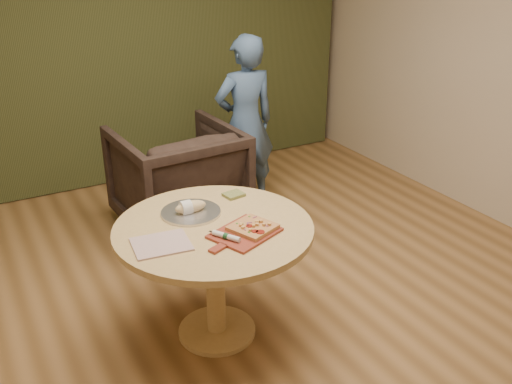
{
  "coord_description": "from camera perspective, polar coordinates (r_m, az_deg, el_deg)",
  "views": [
    {
      "loc": [
        -1.47,
        -2.45,
        2.26
      ],
      "look_at": [
        0.02,
        0.25,
        0.87
      ],
      "focal_mm": 40.0,
      "sensor_mm": 36.0,
      "label": 1
    }
  ],
  "objects": [
    {
      "name": "serving_tray",
      "position": [
        3.42,
        -6.53,
        -2.02
      ],
      "size": [
        0.36,
        0.36,
        0.02
      ],
      "color": "silver",
      "rests_on": "pedestal_table"
    },
    {
      "name": "person_standing",
      "position": [
        5.02,
        -1.1,
        6.93
      ],
      "size": [
        0.57,
        0.39,
        1.53
      ],
      "primitive_type": "imported",
      "rotation": [
        0.0,
        0.0,
        3.1
      ],
      "color": "#3D5A81",
      "rests_on": "ground"
    },
    {
      "name": "pizza_paddle",
      "position": [
        3.16,
        -1.25,
        -4.2
      ],
      "size": [
        0.47,
        0.39,
        0.01
      ],
      "rotation": [
        0.0,
        0.0,
        0.38
      ],
      "color": "maroon",
      "rests_on": "pedestal_table"
    },
    {
      "name": "green_packet",
      "position": [
        3.62,
        -2.24,
        -0.27
      ],
      "size": [
        0.13,
        0.12,
        0.02
      ],
      "primitive_type": "cube",
      "rotation": [
        0.0,
        0.0,
        0.14
      ],
      "color": "#555D2A",
      "rests_on": "pedestal_table"
    },
    {
      "name": "flatbread_pizza",
      "position": [
        3.18,
        -0.32,
        -3.54
      ],
      "size": [
        0.29,
        0.29,
        0.04
      ],
      "rotation": [
        0.0,
        0.0,
        0.38
      ],
      "color": "#BA8348",
      "rests_on": "pizza_paddle"
    },
    {
      "name": "cutlery_roll",
      "position": [
        3.09,
        -3.01,
        -4.43
      ],
      "size": [
        0.12,
        0.18,
        0.03
      ],
      "rotation": [
        0.0,
        0.0,
        0.53
      ],
      "color": "silver",
      "rests_on": "pizza_paddle"
    },
    {
      "name": "curtain",
      "position": [
        5.61,
        -13.92,
        14.78
      ],
      "size": [
        4.8,
        0.14,
        2.78
      ],
      "primitive_type": "cube",
      "color": "#2F3618",
      "rests_on": "ground"
    },
    {
      "name": "pedestal_table",
      "position": [
        3.33,
        -4.2,
        -5.52
      ],
      "size": [
        1.15,
        1.15,
        0.75
      ],
      "rotation": [
        0.0,
        0.0,
        0.15
      ],
      "color": "tan",
      "rests_on": "ground"
    },
    {
      "name": "armchair",
      "position": [
        4.73,
        -7.87,
        1.91
      ],
      "size": [
        0.98,
        0.92,
        0.96
      ],
      "primitive_type": "imported",
      "rotation": [
        0.0,
        0.0,
        3.2
      ],
      "color": "black",
      "rests_on": "ground"
    },
    {
      "name": "newspaper",
      "position": [
        3.1,
        -9.46,
        -5.17
      ],
      "size": [
        0.33,
        0.28,
        0.01
      ],
      "primitive_type": "cube",
      "rotation": [
        0.0,
        0.0,
        -0.12
      ],
      "color": "silver",
      "rests_on": "pedestal_table"
    },
    {
      "name": "bread_roll",
      "position": [
        3.4,
        -6.69,
        -1.51
      ],
      "size": [
        0.19,
        0.09,
        0.09
      ],
      "color": "#D2B980",
      "rests_on": "serving_tray"
    },
    {
      "name": "room_shell",
      "position": [
        2.98,
        1.97,
        7.47
      ],
      "size": [
        5.04,
        6.04,
        2.84
      ],
      "color": "olive",
      "rests_on": "ground"
    }
  ]
}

